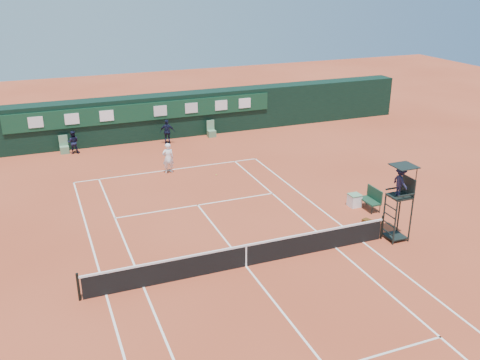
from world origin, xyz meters
The scene contains 14 objects.
ground centered at (0.00, 0.00, 0.00)m, with size 90.00×90.00×0.00m, color #B6482B.
court_lines centered at (0.00, 0.00, 0.01)m, with size 11.05×23.85×0.01m.
tennis_net centered at (0.00, 0.00, 0.51)m, with size 12.90×0.10×1.10m.
back_wall centered at (0.00, 18.74, 1.51)m, with size 40.00×1.65×3.00m.
linesman_chair_left centered at (-5.50, 17.48, 0.32)m, with size 0.55×0.50×1.15m.
linesman_chair_right centered at (4.50, 17.48, 0.32)m, with size 0.55×0.50×1.15m.
umpire_chair centered at (6.94, -0.25, 2.46)m, with size 0.96×0.95×3.42m.
player_bench centered at (7.83, 2.82, 0.60)m, with size 0.56×1.20×1.10m.
tennis_bag centered at (6.66, 1.23, 0.13)m, with size 0.31×0.71×0.27m, color black.
cooler centered at (7.23, 3.41, 0.33)m, with size 0.57×0.57×0.65m.
tennis_ball centered at (2.25, 10.04, 0.03)m, with size 0.07×0.07×0.07m, color #B8C82E.
player centered at (-0.17, 11.46, 0.90)m, with size 0.66×0.43×1.81m, color white.
ball_kid_left centered at (-4.93, 17.23, 0.74)m, with size 0.72×0.56×1.48m, color black.
ball_kid_right centered at (1.21, 17.02, 0.84)m, with size 0.98×0.41×1.68m, color black.
Camera 1 is at (-7.06, -17.15, 10.94)m, focal length 40.00 mm.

